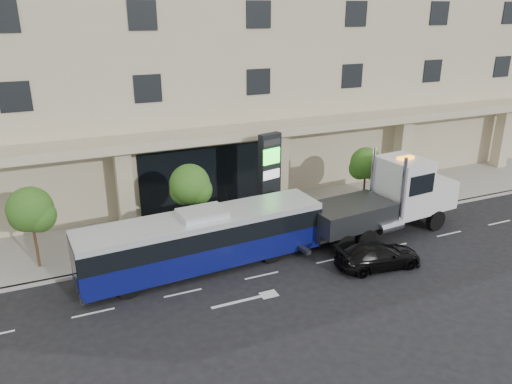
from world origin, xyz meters
TOP-DOWN VIEW (x-y plane):
  - ground at (0.00, 0.00)m, footprint 120.00×120.00m
  - sidewalk at (0.00, 5.00)m, footprint 120.00×6.00m
  - curb at (0.00, 2.00)m, footprint 120.00×0.30m
  - convention_center at (-0.00, 15.42)m, footprint 60.00×17.60m
  - tree_left at (-9.97, 3.59)m, footprint 2.27×2.20m
  - tree_mid at (-1.97, 3.59)m, footprint 2.28×2.20m
  - tree_right at (9.53, 3.59)m, footprint 2.10×2.00m
  - city_bus at (-2.33, 0.44)m, footprint 12.53×3.37m
  - tow_truck at (8.78, 0.20)m, footprint 10.82×3.51m
  - black_sedan at (5.76, -3.06)m, footprint 4.63×2.28m
  - signage_pylon at (2.96, 3.98)m, footprint 1.44×0.82m

SIDE VIEW (x-z plane):
  - ground at x=0.00m, z-range 0.00..0.00m
  - sidewalk at x=0.00m, z-range 0.00..0.15m
  - curb at x=0.00m, z-range 0.00..0.15m
  - black_sedan at x=5.76m, z-range 0.00..1.30m
  - city_bus at x=-2.33m, z-range 0.03..3.17m
  - tow_truck at x=8.78m, z-range -0.44..4.47m
  - signage_pylon at x=2.96m, z-range 0.20..5.70m
  - tree_right at x=9.53m, z-range 1.01..5.06m
  - tree_left at x=-9.97m, z-range 1.00..5.22m
  - tree_mid at x=-1.97m, z-range 1.07..5.45m
  - convention_center at x=0.00m, z-range -0.03..19.97m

